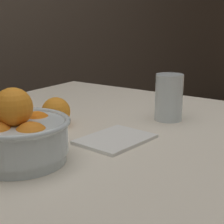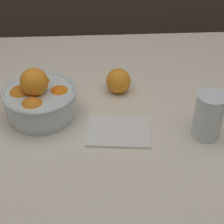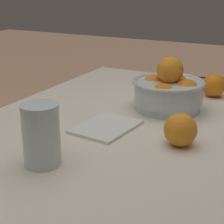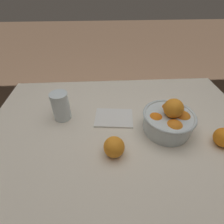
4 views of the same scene
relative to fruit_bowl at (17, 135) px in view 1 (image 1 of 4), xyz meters
name	(u,v)px [view 1 (image 1 of 4)]	position (x,y,z in m)	size (l,w,h in m)	color
dining_table	(68,164)	(0.19, 0.03, -0.13)	(1.21, 0.97, 0.74)	beige
fruit_bowl	(17,135)	(0.00, 0.00, 0.00)	(0.21, 0.21, 0.16)	silver
juice_glass	(169,100)	(0.46, -0.11, 0.00)	(0.08, 0.08, 0.13)	#F4A314
orange_loose_front	(56,112)	(0.24, 0.11, -0.02)	(0.08, 0.08, 0.08)	orange
napkin	(115,139)	(0.22, -0.09, -0.05)	(0.17, 0.13, 0.01)	white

